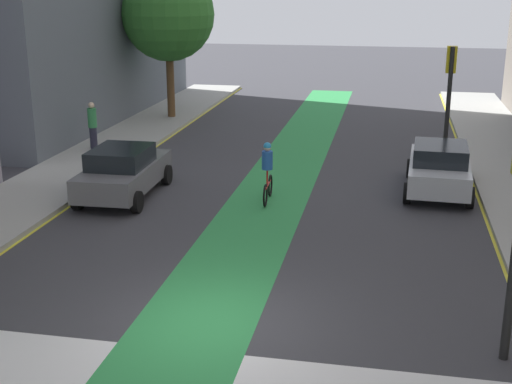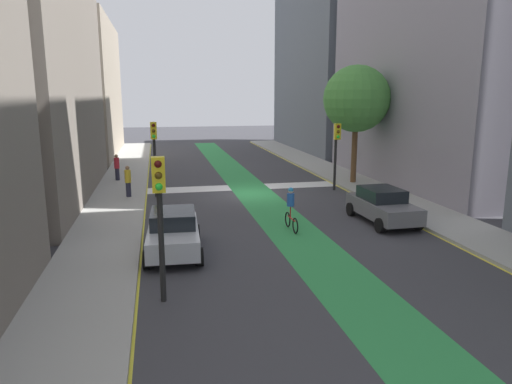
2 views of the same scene
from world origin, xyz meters
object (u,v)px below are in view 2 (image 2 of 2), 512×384
object	(u,v)px
street_tree_near	(356,99)
cyclist_in_lane	(291,208)
traffic_signal_far_right	(160,202)
car_silver_right_far	(173,232)
pedestrian_sidewalk_right_a	(128,181)
pedestrian_sidewalk_right_b	(117,167)
traffic_signal_near_left	(336,144)
car_grey_left_far	(383,205)
traffic_signal_near_right	(154,145)

from	to	relation	value
street_tree_near	cyclist_in_lane	bearing A→B (deg)	53.46
traffic_signal_far_right	car_silver_right_far	size ratio (longest dim) A/B	0.97
pedestrian_sidewalk_right_a	traffic_signal_far_right	bearing A→B (deg)	96.87
pedestrian_sidewalk_right_a	pedestrian_sidewalk_right_b	world-z (taller)	pedestrian_sidewalk_right_a
traffic_signal_near_left	street_tree_near	xyz separation A→B (m)	(-1.89, -1.66, 2.61)
traffic_signal_near_left	car_grey_left_far	bearing A→B (deg)	85.48
traffic_signal_near_right	traffic_signal_near_left	world-z (taller)	traffic_signal_near_right
cyclist_in_lane	pedestrian_sidewalk_right_a	bearing A→B (deg)	-46.87
car_silver_right_far	pedestrian_sidewalk_right_b	distance (m)	15.51
pedestrian_sidewalk_right_a	pedestrian_sidewalk_right_b	size ratio (longest dim) A/B	1.00
traffic_signal_near_left	car_silver_right_far	bearing A→B (deg)	43.84
car_grey_left_far	pedestrian_sidewalk_right_a	world-z (taller)	pedestrian_sidewalk_right_a
traffic_signal_far_right	pedestrian_sidewalk_right_b	bearing A→B (deg)	-82.11
traffic_signal_near_right	street_tree_near	size ratio (longest dim) A/B	0.57
traffic_signal_near_right	traffic_signal_near_left	bearing A→B (deg)	178.51
car_grey_left_far	pedestrian_sidewalk_right_b	world-z (taller)	pedestrian_sidewalk_right_b
cyclist_in_lane	pedestrian_sidewalk_right_a	world-z (taller)	pedestrian_sidewalk_right_a
car_grey_left_far	pedestrian_sidewalk_right_a	distance (m)	13.80
car_grey_left_far	cyclist_in_lane	world-z (taller)	cyclist_in_lane
traffic_signal_near_left	traffic_signal_far_right	xyz separation A→B (m)	(10.54, 13.96, 0.06)
pedestrian_sidewalk_right_a	street_tree_near	world-z (taller)	street_tree_near
traffic_signal_far_right	car_grey_left_far	size ratio (longest dim) A/B	0.98
traffic_signal_near_left	pedestrian_sidewalk_right_b	distance (m)	14.45
traffic_signal_far_right	pedestrian_sidewalk_right_a	distance (m)	14.23
car_silver_right_far	traffic_signal_far_right	bearing A→B (deg)	84.05
traffic_signal_near_right	pedestrian_sidewalk_right_a	bearing A→B (deg)	8.99
car_grey_left_far	street_tree_near	size ratio (longest dim) A/B	0.57
car_grey_left_far	pedestrian_sidewalk_right_b	size ratio (longest dim) A/B	2.44
traffic_signal_near_right	pedestrian_sidewalk_right_b	size ratio (longest dim) A/B	2.46
traffic_signal_near_left	pedestrian_sidewalk_right_a	distance (m)	12.36
pedestrian_sidewalk_right_a	car_silver_right_far	bearing A→B (deg)	102.35
traffic_signal_near_right	traffic_signal_far_right	bearing A→B (deg)	90.70
traffic_signal_far_right	pedestrian_sidewalk_right_a	xyz separation A→B (m)	(1.69, -14.00, -1.88)
car_grey_left_far	cyclist_in_lane	xyz separation A→B (m)	(4.43, 0.29, 0.17)
cyclist_in_lane	pedestrian_sidewalk_right_b	distance (m)	15.51
car_grey_left_far	street_tree_near	bearing A→B (deg)	-105.33
traffic_signal_near_right	traffic_signal_far_right	world-z (taller)	traffic_signal_near_right
traffic_signal_far_right	street_tree_near	distance (m)	20.13
traffic_signal_near_left	car_grey_left_far	size ratio (longest dim) A/B	0.96
pedestrian_sidewalk_right_a	street_tree_near	distance (m)	14.89
traffic_signal_near_right	pedestrian_sidewalk_right_b	xyz separation A→B (m)	(2.52, -5.21, -1.95)
cyclist_in_lane	street_tree_near	bearing A→B (deg)	-126.54
traffic_signal_near_right	traffic_signal_far_right	distance (m)	14.24
car_grey_left_far	traffic_signal_near_right	bearing A→B (deg)	-37.03
car_grey_left_far	street_tree_near	world-z (taller)	street_tree_near
traffic_signal_near_left	pedestrian_sidewalk_right_b	size ratio (longest dim) A/B	2.34
traffic_signal_near_left	traffic_signal_far_right	bearing A→B (deg)	52.94
car_grey_left_far	pedestrian_sidewalk_right_a	bearing A→B (deg)	-32.45
cyclist_in_lane	street_tree_near	world-z (taller)	street_tree_near
traffic_signal_near_left	pedestrian_sidewalk_right_a	bearing A→B (deg)	-0.18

